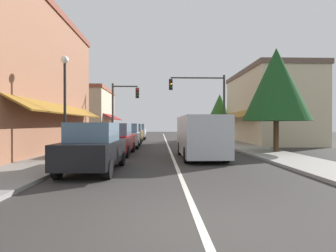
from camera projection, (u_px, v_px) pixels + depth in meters
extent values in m
plane|color=#33302D|center=(168.00, 145.00, 22.36)|extent=(80.00, 80.00, 0.00)
cube|color=gray|center=(102.00, 144.00, 22.18)|extent=(2.60, 56.00, 0.12)
cube|color=gray|center=(233.00, 144.00, 22.53)|extent=(2.60, 56.00, 0.12)
cube|color=silver|center=(168.00, 145.00, 22.36)|extent=(0.14, 52.00, 0.01)
cube|color=#8E5B42|center=(9.00, 83.00, 16.02)|extent=(5.84, 14.00, 8.37)
cube|color=brown|center=(9.00, 10.00, 16.00)|extent=(6.04, 14.20, 0.40)
cube|color=slate|center=(57.00, 129.00, 16.13)|extent=(0.08, 10.64, 1.80)
cube|color=olive|center=(67.00, 110.00, 16.14)|extent=(1.27, 11.76, 0.73)
cube|color=slate|center=(33.00, 36.00, 13.03)|extent=(0.08, 1.10, 1.30)
cube|color=slate|center=(74.00, 64.00, 19.18)|extent=(0.08, 1.10, 1.30)
cube|color=beige|center=(269.00, 109.00, 24.64)|extent=(5.28, 10.00, 6.20)
cube|color=brown|center=(269.00, 74.00, 24.62)|extent=(5.48, 10.20, 0.40)
cube|color=slate|center=(241.00, 128.00, 24.57)|extent=(0.08, 7.60, 1.80)
cube|color=olive|center=(235.00, 115.00, 24.54)|extent=(1.27, 8.40, 0.73)
cube|color=slate|center=(250.00, 91.00, 22.35)|extent=(0.08, 1.10, 1.30)
cube|color=slate|center=(235.00, 97.00, 26.75)|extent=(0.08, 1.10, 1.30)
cube|color=#BCAD8E|center=(84.00, 115.00, 32.02)|extent=(5.92, 8.00, 5.61)
cube|color=brown|center=(84.00, 90.00, 32.00)|extent=(6.12, 8.20, 0.40)
cube|color=slate|center=(108.00, 127.00, 32.12)|extent=(0.08, 6.08, 1.80)
cube|color=maroon|center=(113.00, 117.00, 32.14)|extent=(1.27, 6.72, 0.73)
cube|color=slate|center=(105.00, 104.00, 30.35)|extent=(0.08, 1.10, 1.30)
cube|color=slate|center=(111.00, 106.00, 33.87)|extent=(0.08, 1.10, 1.30)
cube|color=black|center=(94.00, 152.00, 9.66)|extent=(1.79, 4.13, 0.80)
cube|color=slate|center=(93.00, 132.00, 9.56)|extent=(1.55, 2.02, 0.66)
cylinder|color=black|center=(83.00, 158.00, 11.00)|extent=(0.21, 0.62, 0.62)
cylinder|color=black|center=(122.00, 158.00, 11.03)|extent=(0.21, 0.62, 0.62)
cylinder|color=black|center=(57.00, 169.00, 8.30)|extent=(0.21, 0.62, 0.62)
cylinder|color=black|center=(108.00, 169.00, 8.32)|extent=(0.21, 0.62, 0.62)
cube|color=maroon|center=(116.00, 142.00, 14.93)|extent=(1.78, 4.13, 0.80)
cube|color=slate|center=(116.00, 129.00, 14.83)|extent=(1.55, 2.02, 0.66)
cylinder|color=black|center=(107.00, 147.00, 16.27)|extent=(0.21, 0.62, 0.62)
cylinder|color=black|center=(133.00, 147.00, 16.30)|extent=(0.21, 0.62, 0.62)
cylinder|color=black|center=(96.00, 152.00, 13.57)|extent=(0.21, 0.62, 0.62)
cylinder|color=black|center=(127.00, 152.00, 13.59)|extent=(0.21, 0.62, 0.62)
cube|color=#B7BABF|center=(127.00, 138.00, 19.60)|extent=(1.81, 4.14, 0.80)
cube|color=slate|center=(127.00, 128.00, 19.50)|extent=(1.57, 2.03, 0.66)
cylinder|color=black|center=(119.00, 142.00, 20.91)|extent=(0.21, 0.62, 0.62)
cylinder|color=black|center=(139.00, 142.00, 21.00)|extent=(0.21, 0.62, 0.62)
cylinder|color=black|center=(114.00, 145.00, 18.21)|extent=(0.21, 0.62, 0.62)
cylinder|color=black|center=(137.00, 145.00, 18.30)|extent=(0.21, 0.62, 0.62)
cube|color=brown|center=(133.00, 135.00, 24.97)|extent=(1.81, 4.14, 0.80)
cube|color=slate|center=(133.00, 127.00, 24.87)|extent=(1.56, 2.03, 0.66)
cylinder|color=black|center=(126.00, 139.00, 26.28)|extent=(0.21, 0.62, 0.62)
cylinder|color=black|center=(142.00, 139.00, 26.37)|extent=(0.21, 0.62, 0.62)
cylinder|color=black|center=(123.00, 140.00, 23.58)|extent=(0.21, 0.62, 0.62)
cylinder|color=black|center=(141.00, 140.00, 23.67)|extent=(0.21, 0.62, 0.62)
cube|color=silver|center=(138.00, 133.00, 30.32)|extent=(1.79, 4.13, 0.80)
cube|color=slate|center=(138.00, 127.00, 30.22)|extent=(1.55, 2.03, 0.66)
cylinder|color=black|center=(132.00, 136.00, 31.64)|extent=(0.21, 0.62, 0.62)
cylinder|color=black|center=(145.00, 136.00, 31.72)|extent=(0.21, 0.62, 0.62)
cylinder|color=black|center=(130.00, 137.00, 28.94)|extent=(0.21, 0.62, 0.62)
cylinder|color=black|center=(144.00, 137.00, 29.01)|extent=(0.21, 0.62, 0.62)
cube|color=#B2B7BC|center=(201.00, 135.00, 13.37)|extent=(2.02, 5.02, 1.90)
cube|color=slate|center=(194.00, 126.00, 15.77)|extent=(1.73, 0.29, 0.84)
cube|color=black|center=(193.00, 145.00, 15.95)|extent=(1.86, 0.22, 0.24)
cylinder|color=black|center=(180.00, 149.00, 14.89)|extent=(0.25, 0.72, 0.72)
cylinder|color=black|center=(212.00, 148.00, 14.96)|extent=(0.25, 0.72, 0.72)
cylinder|color=black|center=(187.00, 155.00, 11.79)|extent=(0.25, 0.72, 0.72)
cylinder|color=black|center=(226.00, 155.00, 11.87)|extent=(0.25, 0.72, 0.72)
cylinder|color=#333333|center=(224.00, 110.00, 22.67)|extent=(0.18, 0.18, 5.90)
cylinder|color=#333333|center=(197.00, 78.00, 22.58)|extent=(4.54, 0.12, 0.12)
cube|color=black|center=(171.00, 85.00, 22.33)|extent=(0.30, 0.24, 0.90)
sphere|color=#420F0F|center=(171.00, 81.00, 22.20)|extent=(0.20, 0.20, 0.20)
sphere|color=yellow|center=(171.00, 84.00, 22.20)|extent=(0.20, 0.20, 0.20)
sphere|color=#0C3316|center=(171.00, 88.00, 22.21)|extent=(0.20, 0.20, 0.20)
cylinder|color=#333333|center=(113.00, 114.00, 23.52)|extent=(0.18, 0.18, 5.31)
cylinder|color=#333333|center=(125.00, 86.00, 23.54)|extent=(2.18, 0.12, 0.12)
cube|color=black|center=(137.00, 93.00, 23.40)|extent=(0.30, 0.24, 0.90)
sphere|color=red|center=(137.00, 90.00, 23.27)|extent=(0.20, 0.20, 0.20)
sphere|color=#3D2D0C|center=(137.00, 93.00, 23.27)|extent=(0.20, 0.20, 0.20)
sphere|color=#0C3316|center=(137.00, 96.00, 23.27)|extent=(0.20, 0.20, 0.20)
cylinder|color=black|center=(65.00, 113.00, 12.32)|extent=(0.12, 0.12, 4.51)
sphere|color=white|center=(65.00, 60.00, 12.31)|extent=(0.36, 0.36, 0.36)
cylinder|color=#4C331E|center=(276.00, 132.00, 15.64)|extent=(0.30, 0.30, 2.50)
cone|color=#19471E|center=(276.00, 84.00, 15.62)|extent=(3.88, 3.88, 4.26)
cylinder|color=#4C331E|center=(220.00, 128.00, 30.33)|extent=(0.30, 0.30, 2.61)
cone|color=#285B21|center=(220.00, 107.00, 30.32)|extent=(2.69, 2.69, 2.95)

